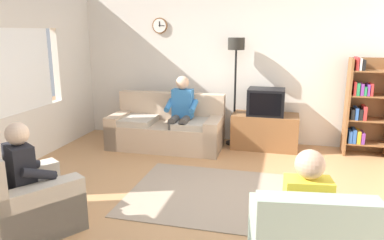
% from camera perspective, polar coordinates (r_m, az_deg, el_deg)
% --- Properties ---
extents(ground_plane, '(12.00, 12.00, 0.00)m').
position_cam_1_polar(ground_plane, '(4.45, 1.28, -12.40)').
color(ground_plane, '#B27F51').
extents(back_wall_assembly, '(6.20, 0.17, 2.70)m').
position_cam_1_polar(back_wall_assembly, '(6.65, 6.55, 8.35)').
color(back_wall_assembly, silver).
rests_on(back_wall_assembly, ground_plane).
extents(couch, '(1.91, 0.91, 0.90)m').
position_cam_1_polar(couch, '(6.32, -3.95, -1.44)').
color(couch, tan).
rests_on(couch, ground_plane).
extents(tv_stand, '(1.10, 0.56, 0.59)m').
position_cam_1_polar(tv_stand, '(6.38, 11.22, -1.71)').
color(tv_stand, brown).
rests_on(tv_stand, ground_plane).
extents(tv, '(0.60, 0.49, 0.44)m').
position_cam_1_polar(tv, '(6.24, 11.43, 2.79)').
color(tv, black).
rests_on(tv, tv_stand).
extents(bookshelf, '(0.68, 0.36, 1.57)m').
position_cam_1_polar(bookshelf, '(6.45, 25.27, 1.89)').
color(bookshelf, brown).
rests_on(bookshelf, ground_plane).
extents(floor_lamp, '(0.28, 0.28, 1.85)m').
position_cam_1_polar(floor_lamp, '(6.32, 6.83, 8.98)').
color(floor_lamp, black).
rests_on(floor_lamp, ground_plane).
extents(armchair_near_window, '(1.15, 1.17, 0.90)m').
position_cam_1_polar(armchair_near_window, '(4.08, -24.56, -11.74)').
color(armchair_near_window, '#BCAD99').
rests_on(armchair_near_window, ground_plane).
extents(area_rug, '(2.20, 1.70, 0.01)m').
position_cam_1_polar(area_rug, '(4.59, 4.30, -11.53)').
color(area_rug, gray).
rests_on(area_rug, ground_plane).
extents(person_on_couch, '(0.51, 0.54, 1.24)m').
position_cam_1_polar(person_on_couch, '(6.04, -1.70, 1.65)').
color(person_on_couch, '#3372B2').
rests_on(person_on_couch, ground_plane).
extents(person_in_left_armchair, '(0.61, 0.64, 1.12)m').
position_cam_1_polar(person_in_left_armchair, '(3.99, -23.79, -7.34)').
color(person_in_left_armchair, black).
rests_on(person_in_left_armchair, ground_plane).
extents(person_in_right_armchair, '(0.55, 0.57, 1.12)m').
position_cam_1_polar(person_in_right_armchair, '(3.06, 16.97, -13.19)').
color(person_in_right_armchair, yellow).
rests_on(person_in_right_armchair, ground_plane).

